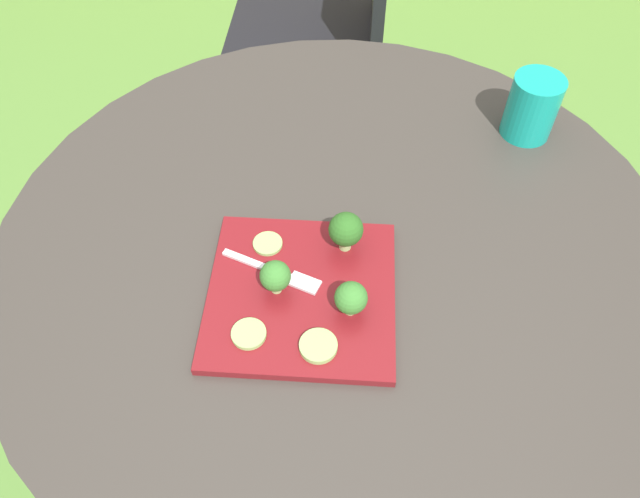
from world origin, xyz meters
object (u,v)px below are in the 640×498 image
at_px(patio_chair, 337,14).
at_px(fork, 280,273).
at_px(salad_plate, 301,294).
at_px(drinking_glass, 531,110).

distance_m(patio_chair, fork, 1.04).
relative_size(salad_plate, fork, 1.76).
bearing_deg(drinking_glass, patio_chair, 118.19).
bearing_deg(patio_chair, drinking_glass, -61.81).
distance_m(salad_plate, fork, 0.04).
relative_size(salad_plate, drinking_glass, 2.38).
relative_size(patio_chair, drinking_glass, 8.14).
height_order(drinking_glass, fork, drinking_glass).
bearing_deg(salad_plate, fork, 140.74).
distance_m(salad_plate, drinking_glass, 0.53).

